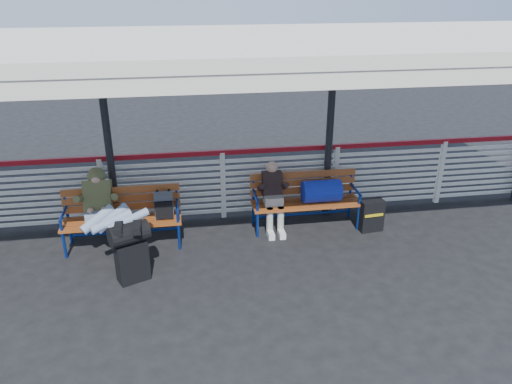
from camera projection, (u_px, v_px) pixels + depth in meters
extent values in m
plane|color=black|center=(237.00, 275.00, 7.10)|extent=(60.00, 60.00, 0.00)
cube|color=silver|center=(223.00, 185.00, 8.58)|extent=(12.00, 0.04, 1.04)
cube|color=maroon|center=(222.00, 152.00, 8.34)|extent=(12.00, 0.06, 0.08)
cube|color=silver|center=(225.00, 44.00, 6.68)|extent=(12.60, 3.60, 0.16)
cube|color=silver|center=(242.00, 78.00, 5.15)|extent=(12.60, 0.06, 0.30)
cylinder|color=black|center=(108.00, 143.00, 7.83)|extent=(0.12, 0.12, 3.00)
cylinder|color=black|center=(330.00, 133.00, 8.34)|extent=(0.12, 0.12, 3.00)
cube|color=black|center=(132.00, 262.00, 6.90)|extent=(0.49, 0.40, 0.58)
cylinder|color=black|center=(129.00, 234.00, 6.72)|extent=(0.60, 0.48, 0.29)
cube|color=#9F511E|center=(122.00, 221.00, 7.66)|extent=(1.80, 0.50, 0.04)
cube|color=#9F511E|center=(122.00, 198.00, 7.79)|extent=(1.80, 0.10, 0.40)
cylinder|color=navy|center=(64.00, 245.00, 7.45)|extent=(0.04, 0.04, 0.45)
cylinder|color=navy|center=(179.00, 236.00, 7.69)|extent=(0.04, 0.04, 0.45)
cylinder|color=navy|center=(68.00, 217.00, 7.79)|extent=(0.04, 0.04, 0.90)
cylinder|color=navy|center=(178.00, 210.00, 8.03)|extent=(0.04, 0.04, 0.90)
cube|color=#55575E|center=(164.00, 205.00, 7.68)|extent=(0.28, 0.18, 0.40)
cube|color=#9F511E|center=(306.00, 203.00, 8.27)|extent=(1.80, 0.50, 0.04)
cube|color=#9F511E|center=(303.00, 182.00, 8.39)|extent=(1.80, 0.10, 0.40)
cylinder|color=navy|center=(258.00, 224.00, 8.05)|extent=(0.04, 0.04, 0.45)
cylinder|color=navy|center=(358.00, 217.00, 8.30)|extent=(0.04, 0.04, 0.45)
cylinder|color=navy|center=(253.00, 200.00, 8.39)|extent=(0.04, 0.04, 0.90)
cylinder|color=navy|center=(350.00, 194.00, 8.63)|extent=(0.04, 0.04, 0.90)
cylinder|color=#102197|center=(321.00, 191.00, 8.22)|extent=(0.63, 0.37, 0.37)
cube|color=#8699B5|center=(98.00, 216.00, 7.62)|extent=(0.36, 0.26, 0.18)
cube|color=#4A4D29|center=(98.00, 195.00, 7.70)|extent=(0.42, 0.38, 0.53)
sphere|color=#4A4D29|center=(96.00, 176.00, 7.68)|extent=(0.28, 0.28, 0.28)
sphere|color=tan|center=(96.00, 178.00, 7.64)|extent=(0.21, 0.21, 0.21)
cube|color=black|center=(118.00, 229.00, 6.60)|extent=(0.11, 0.27, 0.10)
cube|color=black|center=(137.00, 228.00, 6.64)|extent=(0.11, 0.27, 0.10)
cube|color=#A9A499|center=(273.00, 200.00, 8.18)|extent=(0.30, 0.24, 0.16)
cube|color=black|center=(272.00, 183.00, 8.21)|extent=(0.32, 0.23, 0.42)
sphere|color=tan|center=(272.00, 167.00, 8.12)|extent=(0.19, 0.19, 0.19)
cylinder|color=#A9A499|center=(270.00, 221.00, 8.12)|extent=(0.11, 0.11, 0.46)
cylinder|color=#A9A499|center=(281.00, 221.00, 8.15)|extent=(0.11, 0.11, 0.46)
cube|color=silver|center=(271.00, 234.00, 8.11)|extent=(0.10, 0.24, 0.10)
cube|color=silver|center=(282.00, 234.00, 8.13)|extent=(0.10, 0.24, 0.10)
cube|color=black|center=(371.00, 215.00, 8.26)|extent=(0.41, 0.26, 0.54)
cube|color=gold|center=(374.00, 216.00, 8.13)|extent=(0.32, 0.05, 0.04)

